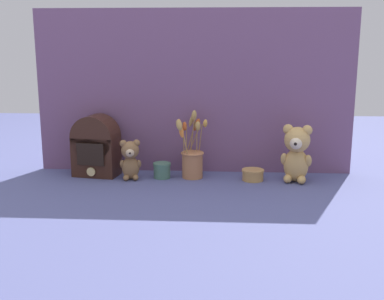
{
  "coord_description": "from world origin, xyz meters",
  "views": [
    {
      "loc": [
        0.12,
        -2.05,
        0.6
      ],
      "look_at": [
        0.0,
        0.02,
        0.13
      ],
      "focal_mm": 45.0,
      "sensor_mm": 36.0,
      "label": 1
    }
  ],
  "objects_px": {
    "vintage_radio": "(96,146)",
    "decorative_tin_short": "(162,170)",
    "teddy_bear_large": "(296,152)",
    "decorative_tin_tall": "(253,175)",
    "teddy_bear_medium": "(130,159)",
    "flower_vase": "(192,157)"
  },
  "relations": [
    {
      "from": "decorative_tin_short",
      "to": "teddy_bear_medium",
      "type": "bearing_deg",
      "value": -167.04
    },
    {
      "from": "teddy_bear_large",
      "to": "decorative_tin_short",
      "type": "relative_size",
      "value": 3.16
    },
    {
      "from": "decorative_tin_tall",
      "to": "decorative_tin_short",
      "type": "height_order",
      "value": "decorative_tin_short"
    },
    {
      "from": "teddy_bear_medium",
      "to": "decorative_tin_short",
      "type": "bearing_deg",
      "value": 12.96
    },
    {
      "from": "teddy_bear_large",
      "to": "teddy_bear_medium",
      "type": "bearing_deg",
      "value": -179.43
    },
    {
      "from": "teddy_bear_medium",
      "to": "flower_vase",
      "type": "relative_size",
      "value": 0.59
    },
    {
      "from": "teddy_bear_medium",
      "to": "decorative_tin_short",
      "type": "xyz_separation_m",
      "value": [
        0.14,
        0.03,
        -0.06
      ]
    },
    {
      "from": "teddy_bear_large",
      "to": "flower_vase",
      "type": "distance_m",
      "value": 0.46
    },
    {
      "from": "teddy_bear_large",
      "to": "decorative_tin_tall",
      "type": "bearing_deg",
      "value": 177.09
    },
    {
      "from": "teddy_bear_medium",
      "to": "vintage_radio",
      "type": "relative_size",
      "value": 0.64
    },
    {
      "from": "teddy_bear_large",
      "to": "decorative_tin_short",
      "type": "xyz_separation_m",
      "value": [
        -0.59,
        0.02,
        -0.1
      ]
    },
    {
      "from": "vintage_radio",
      "to": "decorative_tin_short",
      "type": "relative_size",
      "value": 3.49
    },
    {
      "from": "teddy_bear_medium",
      "to": "flower_vase",
      "type": "distance_m",
      "value": 0.27
    },
    {
      "from": "teddy_bear_large",
      "to": "vintage_radio",
      "type": "xyz_separation_m",
      "value": [
        -0.9,
        0.05,
        0.01
      ]
    },
    {
      "from": "decorative_tin_short",
      "to": "flower_vase",
      "type": "bearing_deg",
      "value": 6.28
    },
    {
      "from": "decorative_tin_tall",
      "to": "flower_vase",
      "type": "bearing_deg",
      "value": 173.86
    },
    {
      "from": "vintage_radio",
      "to": "decorative_tin_short",
      "type": "height_order",
      "value": "vintage_radio"
    },
    {
      "from": "teddy_bear_large",
      "to": "teddy_bear_medium",
      "type": "height_order",
      "value": "teddy_bear_large"
    },
    {
      "from": "decorative_tin_tall",
      "to": "decorative_tin_short",
      "type": "bearing_deg",
      "value": 177.92
    },
    {
      "from": "teddy_bear_medium",
      "to": "teddy_bear_large",
      "type": "bearing_deg",
      "value": 0.57
    },
    {
      "from": "decorative_tin_short",
      "to": "vintage_radio",
      "type": "bearing_deg",
      "value": 174.64
    },
    {
      "from": "teddy_bear_large",
      "to": "flower_vase",
      "type": "height_order",
      "value": "flower_vase"
    }
  ]
}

